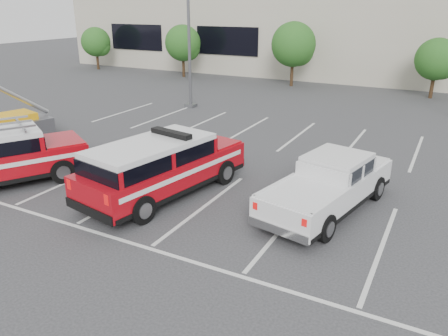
% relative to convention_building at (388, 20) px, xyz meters
% --- Properties ---
extents(ground, '(120.00, 120.00, 0.00)m').
position_rel_convention_building_xyz_m(ground, '(-0.18, -31.86, -4.72)').
color(ground, '#2F2F31').
rests_on(ground, ground).
extents(stall_markings, '(23.00, 15.00, 0.01)m').
position_rel_convention_building_xyz_m(stall_markings, '(-0.18, -27.36, -4.71)').
color(stall_markings, silver).
rests_on(stall_markings, ground).
extents(convention_building, '(60.00, 16.99, 13.20)m').
position_rel_convention_building_xyz_m(convention_building, '(0.00, 0.00, 0.00)').
color(convention_building, beige).
rests_on(convention_building, ground).
extents(tree_far_left, '(2.77, 2.77, 3.99)m').
position_rel_convention_building_xyz_m(tree_far_left, '(-25.09, -9.82, -2.22)').
color(tree_far_left, '#3F2B19').
rests_on(tree_far_left, ground).
extents(tree_left, '(3.07, 3.07, 4.42)m').
position_rel_convention_building_xyz_m(tree_left, '(-15.09, -9.82, -1.95)').
color(tree_left, '#3F2B19').
rests_on(tree_left, ground).
extents(tree_mid_left, '(3.37, 3.37, 4.85)m').
position_rel_convention_building_xyz_m(tree_mid_left, '(-5.09, -9.82, -1.68)').
color(tree_mid_left, '#3F2B19').
rests_on(tree_mid_left, ground).
extents(tree_mid_right, '(2.77, 2.77, 3.99)m').
position_rel_convention_building_xyz_m(tree_mid_right, '(4.91, -9.82, -2.22)').
color(tree_mid_right, '#3F2B19').
rests_on(tree_mid_right, ground).
extents(light_pole_left, '(0.90, 0.60, 10.24)m').
position_rel_convention_building_xyz_m(light_pole_left, '(-8.18, -19.86, 0.47)').
color(light_pole_left, '#59595E').
rests_on(light_pole_left, ground).
extents(fire_chief_suv, '(3.24, 6.31, 2.12)m').
position_rel_convention_building_xyz_m(fire_chief_suv, '(-1.89, -31.67, -3.85)').
color(fire_chief_suv, '#A10711').
rests_on(fire_chief_suv, ground).
extents(white_pickup, '(2.98, 5.77, 1.69)m').
position_rel_convention_building_xyz_m(white_pickup, '(3.30, -30.19, -4.05)').
color(white_pickup, silver).
rests_on(white_pickup, ground).
extents(utility_rig, '(3.52, 3.58, 2.90)m').
position_rel_convention_building_xyz_m(utility_rig, '(-11.80, -29.91, -4.14)').
color(utility_rig, '#59595E').
rests_on(utility_rig, ground).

